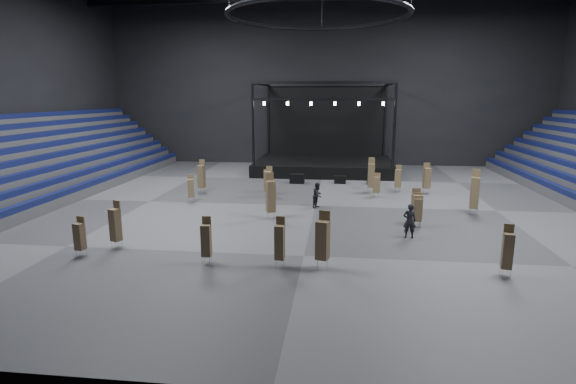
# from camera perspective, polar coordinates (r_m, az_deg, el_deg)

# --- Properties ---
(floor) EXTENTS (50.00, 50.00, 0.00)m
(floor) POSITION_cam_1_polar(r_m,az_deg,el_deg) (32.44, 3.51, -1.77)
(floor) COLOR #565659
(floor) RESTS_ON ground
(wall_back) EXTENTS (50.00, 0.20, 18.00)m
(wall_back) POSITION_cam_1_polar(r_m,az_deg,el_deg) (52.51, 4.93, 13.35)
(wall_back) COLOR black
(wall_back) RESTS_ON ground
(wall_front) EXTENTS (50.00, 0.20, 18.00)m
(wall_front) POSITION_cam_1_polar(r_m,az_deg,el_deg) (10.68, -2.39, 19.02)
(wall_front) COLOR black
(wall_front) RESTS_ON ground
(bleachers_left) EXTENTS (7.20, 40.00, 6.40)m
(bleachers_left) POSITION_cam_1_polar(r_m,az_deg,el_deg) (40.37, -31.03, 1.76)
(bleachers_left) COLOR #49494B
(bleachers_left) RESTS_ON floor
(stage) EXTENTS (14.00, 10.00, 9.20)m
(stage) POSITION_cam_1_polar(r_m,az_deg,el_deg) (48.14, 4.59, 4.48)
(stage) COLOR black
(stage) RESTS_ON floor
(truss_ring) EXTENTS (12.30, 12.30, 5.15)m
(truss_ring) POSITION_cam_1_polar(r_m,az_deg,el_deg) (31.96, 3.82, 21.51)
(truss_ring) COLOR black
(truss_ring) RESTS_ON ceiling
(flight_case_left) EXTENTS (1.32, 0.71, 0.86)m
(flight_case_left) POSITION_cam_1_polar(r_m,az_deg,el_deg) (40.75, 1.16, 1.71)
(flight_case_left) COLOR black
(flight_case_left) RESTS_ON floor
(flight_case_mid) EXTENTS (1.05, 0.53, 0.70)m
(flight_case_mid) POSITION_cam_1_polar(r_m,az_deg,el_deg) (40.95, 6.62, 1.56)
(flight_case_mid) COLOR black
(flight_case_mid) RESTS_ON floor
(flight_case_right) EXTENTS (1.24, 0.70, 0.80)m
(flight_case_right) POSITION_cam_1_polar(r_m,az_deg,el_deg) (40.99, 10.82, 1.51)
(flight_case_right) COLOR black
(flight_case_right) RESTS_ON floor
(chair_stack_0) EXTENTS (0.47, 0.47, 2.00)m
(chair_stack_0) POSITION_cam_1_polar(r_m,az_deg,el_deg) (24.27, -24.95, -5.06)
(chair_stack_0) COLOR silver
(chair_stack_0) RESTS_ON floor
(chair_stack_1) EXTENTS (0.59, 0.59, 1.91)m
(chair_stack_1) POSITION_cam_1_polar(r_m,az_deg,el_deg) (35.64, 11.18, 0.97)
(chair_stack_1) COLOR silver
(chair_stack_1) RESTS_ON floor
(chair_stack_2) EXTENTS (0.71, 0.71, 2.97)m
(chair_stack_2) POSITION_cam_1_polar(r_m,az_deg,el_deg) (28.72, -2.21, -0.46)
(chair_stack_2) COLOR silver
(chair_stack_2) RESTS_ON floor
(chair_stack_3) EXTENTS (0.47, 0.47, 2.36)m
(chair_stack_3) POSITION_cam_1_polar(r_m,az_deg,el_deg) (20.70, -1.05, -6.29)
(chair_stack_3) COLOR silver
(chair_stack_3) RESTS_ON floor
(chair_stack_4) EXTENTS (0.69, 0.69, 3.05)m
(chair_stack_4) POSITION_cam_1_polar(r_m,az_deg,el_deg) (32.07, 22.64, -0.00)
(chair_stack_4) COLOR silver
(chair_stack_4) RESTS_ON floor
(chair_stack_5) EXTENTS (0.63, 0.63, 2.32)m
(chair_stack_5) POSITION_cam_1_polar(r_m,az_deg,el_deg) (28.13, 16.03, -1.75)
(chair_stack_5) COLOR silver
(chair_stack_5) RESTS_ON floor
(chair_stack_6) EXTENTS (0.49, 0.49, 2.10)m
(chair_stack_6) POSITION_cam_1_polar(r_m,az_deg,el_deg) (27.99, 16.13, -2.09)
(chair_stack_6) COLOR silver
(chair_stack_6) RESTS_ON floor
(chair_stack_7) EXTENTS (0.58, 0.58, 2.07)m
(chair_stack_7) POSITION_cam_1_polar(r_m,az_deg,el_deg) (34.11, -12.23, 0.55)
(chair_stack_7) COLOR silver
(chair_stack_7) RESTS_ON floor
(chair_stack_8) EXTENTS (0.53, 0.53, 1.87)m
(chair_stack_8) POSITION_cam_1_polar(r_m,az_deg,el_deg) (36.99, -2.75, 1.52)
(chair_stack_8) COLOR silver
(chair_stack_8) RESTS_ON floor
(chair_stack_9) EXTENTS (0.58, 0.58, 2.49)m
(chair_stack_9) POSITION_cam_1_polar(r_m,az_deg,el_deg) (24.86, -21.07, -3.82)
(chair_stack_9) COLOR silver
(chair_stack_9) RESTS_ON floor
(chair_stack_10) EXTENTS (0.59, 0.59, 2.24)m
(chair_stack_10) POSITION_cam_1_polar(r_m,az_deg,el_deg) (38.02, 13.80, 1.75)
(chair_stack_10) COLOR silver
(chair_stack_10) RESTS_ON floor
(chair_stack_11) EXTENTS (0.59, 0.59, 2.73)m
(chair_stack_11) POSITION_cam_1_polar(r_m,az_deg,el_deg) (37.27, -10.92, 2.03)
(chair_stack_11) COLOR silver
(chair_stack_11) RESTS_ON floor
(chair_stack_12) EXTENTS (0.63, 0.63, 2.41)m
(chair_stack_12) POSITION_cam_1_polar(r_m,az_deg,el_deg) (35.12, -2.50, 1.42)
(chair_stack_12) COLOR silver
(chair_stack_12) RESTS_ON floor
(chair_stack_13) EXTENTS (0.68, 0.68, 2.67)m
(chair_stack_13) POSITION_cam_1_polar(r_m,az_deg,el_deg) (20.49, 4.43, -5.97)
(chair_stack_13) COLOR silver
(chair_stack_13) RESTS_ON floor
(chair_stack_14) EXTENTS (0.58, 0.58, 2.87)m
(chair_stack_14) POSITION_cam_1_polar(r_m,az_deg,el_deg) (37.20, 10.52, 2.15)
(chair_stack_14) COLOR silver
(chair_stack_14) RESTS_ON floor
(chair_stack_15) EXTENTS (0.49, 0.49, 2.32)m
(chair_stack_15) POSITION_cam_1_polar(r_m,az_deg,el_deg) (21.82, 26.11, -6.63)
(chair_stack_15) COLOR silver
(chair_stack_15) RESTS_ON floor
(chair_stack_16) EXTENTS (0.45, 0.45, 2.25)m
(chair_stack_16) POSITION_cam_1_polar(r_m,az_deg,el_deg) (21.43, -10.34, -5.96)
(chair_stack_16) COLOR silver
(chair_stack_16) RESTS_ON floor
(chair_stack_17) EXTENTS (0.62, 0.62, 2.50)m
(chair_stack_17) POSITION_cam_1_polar(r_m,az_deg,el_deg) (37.98, 17.23, 1.77)
(chair_stack_17) COLOR silver
(chair_stack_17) RESTS_ON floor
(man_center) EXTENTS (0.71, 0.47, 1.94)m
(man_center) POSITION_cam_1_polar(r_m,az_deg,el_deg) (25.79, 15.17, -3.56)
(man_center) COLOR black
(man_center) RESTS_ON floor
(crew_member) EXTENTS (0.97, 1.08, 1.81)m
(crew_member) POSITION_cam_1_polar(r_m,az_deg,el_deg) (31.73, 3.78, -0.41)
(crew_member) COLOR black
(crew_member) RESTS_ON floor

